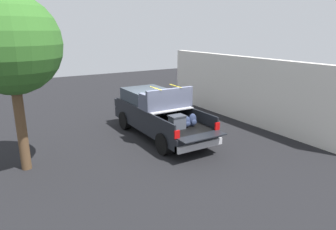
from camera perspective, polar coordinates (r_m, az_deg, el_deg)
name	(u,v)px	position (r m, az deg, el deg)	size (l,w,h in m)	color
ground_plane	(161,136)	(13.10, -1.37, -4.03)	(40.00, 40.00, 0.00)	black
pickup_truck	(156,113)	(13.11, -2.21, 0.41)	(6.05, 2.09, 2.23)	black
building_facade	(242,89)	(15.58, 13.68, 4.81)	(11.17, 0.36, 3.19)	silver
tree_background	(10,45)	(10.31, -27.61, 11.56)	(3.01, 3.01, 5.52)	brown
trash_can	(181,103)	(16.98, 2.51, 2.31)	(0.60, 0.60, 0.98)	#2D2D33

